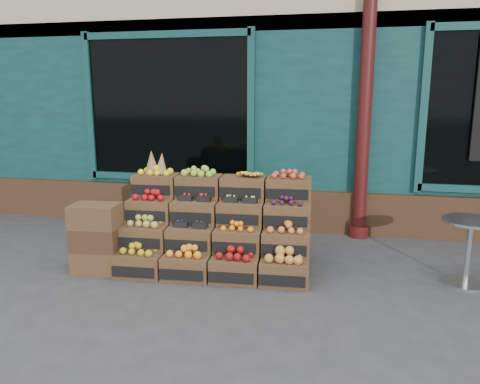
# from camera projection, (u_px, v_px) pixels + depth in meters

# --- Properties ---
(ground) EXTENTS (60.00, 60.00, 0.00)m
(ground) POSITION_uv_depth(u_px,v_px,m) (245.00, 287.00, 4.83)
(ground) COLOR #37373A
(ground) RESTS_ON ground
(shop_facade) EXTENTS (12.00, 6.24, 4.80)m
(shop_facade) POSITION_uv_depth(u_px,v_px,m) (297.00, 71.00, 9.22)
(shop_facade) COLOR #113A39
(shop_facade) RESTS_ON ground
(crate_display) EXTENTS (2.15, 1.14, 1.31)m
(crate_display) POSITION_uv_depth(u_px,v_px,m) (218.00, 232.00, 5.36)
(crate_display) COLOR #4E341E
(crate_display) RESTS_ON ground
(spare_crates) EXTENTS (0.54, 0.40, 0.77)m
(spare_crates) POSITION_uv_depth(u_px,v_px,m) (97.00, 238.00, 5.19)
(spare_crates) COLOR #4E341E
(spare_crates) RESTS_ON ground
(bistro_table) EXTENTS (0.56, 0.56, 0.71)m
(bistro_table) POSITION_uv_depth(u_px,v_px,m) (469.00, 245.00, 4.79)
(bistro_table) COLOR #B4B7BC
(bistro_table) RESTS_ON ground
(shopkeeper) EXTENTS (0.86, 0.71, 2.04)m
(shopkeeper) POSITION_uv_depth(u_px,v_px,m) (182.00, 153.00, 7.53)
(shopkeeper) COLOR #17521D
(shopkeeper) RESTS_ON ground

